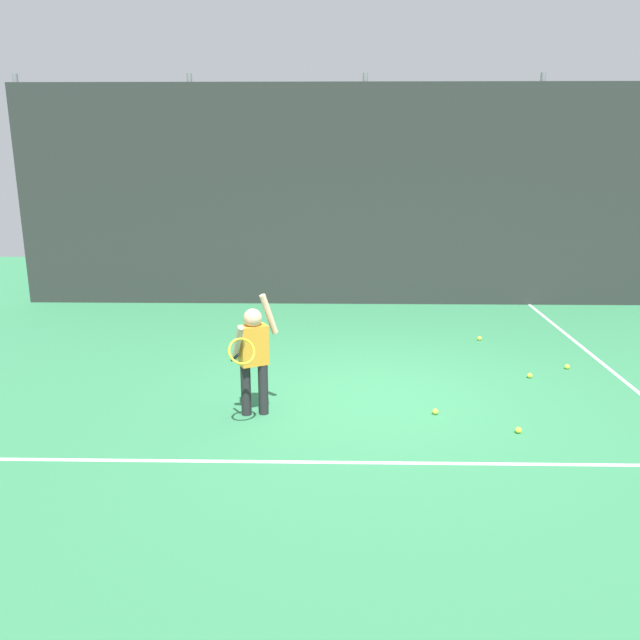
# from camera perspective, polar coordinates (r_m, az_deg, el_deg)

# --- Properties ---
(ground_plane) EXTENTS (20.00, 20.00, 0.00)m
(ground_plane) POSITION_cam_1_polar(r_m,az_deg,el_deg) (7.82, 5.14, -6.66)
(ground_plane) COLOR #2D7247
(court_line_baseline) EXTENTS (9.00, 0.05, 0.00)m
(court_line_baseline) POSITION_cam_1_polar(r_m,az_deg,el_deg) (6.27, 6.20, -12.36)
(court_line_baseline) COLOR white
(court_line_baseline) RESTS_ON ground
(court_line_sideline) EXTENTS (0.05, 9.00, 0.00)m
(court_line_sideline) POSITION_cam_1_polar(r_m,az_deg,el_deg) (9.49, 24.14, -4.01)
(court_line_sideline) COLOR white
(court_line_sideline) RESTS_ON ground
(back_fence_windscreen) EXTENTS (12.66, 0.08, 3.97)m
(back_fence_windscreen) POSITION_cam_1_polar(r_m,az_deg,el_deg) (12.04, 3.84, 10.70)
(back_fence_windscreen) COLOR #282D2B
(back_fence_windscreen) RESTS_ON ground
(fence_post_0) EXTENTS (0.09, 0.09, 4.12)m
(fence_post_0) POSITION_cam_1_polar(r_m,az_deg,el_deg) (13.33, -24.23, 10.17)
(fence_post_0) COLOR slate
(fence_post_0) RESTS_ON ground
(fence_post_1) EXTENTS (0.09, 0.09, 4.12)m
(fence_post_1) POSITION_cam_1_polar(r_m,az_deg,el_deg) (12.35, -10.92, 10.92)
(fence_post_1) COLOR slate
(fence_post_1) RESTS_ON ground
(fence_post_2) EXTENTS (0.09, 0.09, 4.12)m
(fence_post_2) POSITION_cam_1_polar(r_m,az_deg,el_deg) (12.10, 3.83, 11.07)
(fence_post_2) COLOR slate
(fence_post_2) RESTS_ON ground
(fence_post_3) EXTENTS (0.09, 0.09, 4.12)m
(fence_post_3) POSITION_cam_1_polar(r_m,az_deg,el_deg) (12.62, 18.24, 10.53)
(fence_post_3) COLOR slate
(fence_post_3) RESTS_ON ground
(tennis_player) EXTENTS (0.51, 0.80, 1.35)m
(tennis_player) POSITION_cam_1_polar(r_m,az_deg,el_deg) (7.05, -5.89, -2.83)
(tennis_player) COLOR #232326
(tennis_player) RESTS_ON ground
(tennis_ball_0) EXTENTS (0.07, 0.07, 0.07)m
(tennis_ball_0) POSITION_cam_1_polar(r_m,az_deg,el_deg) (10.25, 13.83, -1.58)
(tennis_ball_0) COLOR #CCE033
(tennis_ball_0) RESTS_ON ground
(tennis_ball_1) EXTENTS (0.07, 0.07, 0.07)m
(tennis_ball_1) POSITION_cam_1_polar(r_m,az_deg,el_deg) (8.78, 17.94, -4.66)
(tennis_ball_1) COLOR #CCE033
(tennis_ball_1) RESTS_ON ground
(tennis_ball_2) EXTENTS (0.07, 0.07, 0.07)m
(tennis_ball_2) POSITION_cam_1_polar(r_m,az_deg,el_deg) (7.12, 17.02, -9.23)
(tennis_ball_2) COLOR #CCE033
(tennis_ball_2) RESTS_ON ground
(tennis_ball_3) EXTENTS (0.07, 0.07, 0.07)m
(tennis_ball_3) POSITION_cam_1_polar(r_m,az_deg,el_deg) (9.29, 20.87, -3.86)
(tennis_ball_3) COLOR #CCE033
(tennis_ball_3) RESTS_ON ground
(tennis_ball_4) EXTENTS (0.07, 0.07, 0.07)m
(tennis_ball_4) POSITION_cam_1_polar(r_m,az_deg,el_deg) (7.38, 10.09, -7.92)
(tennis_ball_4) COLOR #CCE033
(tennis_ball_4) RESTS_ON ground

